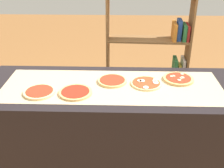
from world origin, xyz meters
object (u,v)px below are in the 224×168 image
object	(u,v)px
bookshelf	(157,66)
pizza_plain_2	(112,81)
pizza_plain_0	(39,92)
pizza_mushroom_4	(178,79)
pizza_plain_1	(75,92)
pizza_mozzarella_3	(146,83)

from	to	relation	value
bookshelf	pizza_plain_2	bearing A→B (deg)	-117.32
bookshelf	pizza_plain_0	bearing A→B (deg)	-131.86
bookshelf	pizza_mushroom_4	bearing A→B (deg)	-86.93
pizza_plain_1	pizza_plain_2	distance (m)	0.33
pizza_plain_1	bookshelf	world-z (taller)	bookshelf
pizza_plain_0	pizza_mushroom_4	xyz separation A→B (m)	(1.07, 0.25, 0.00)
pizza_plain_0	pizza_plain_1	world-z (taller)	pizza_plain_0
pizza_plain_2	pizza_mozzarella_3	size ratio (longest dim) A/B	0.95
pizza_plain_2	pizza_mushroom_4	xyz separation A→B (m)	(0.54, 0.05, 0.00)
pizza_plain_1	pizza_mozzarella_3	xyz separation A→B (m)	(0.54, 0.16, 0.00)
pizza_plain_0	pizza_plain_1	distance (m)	0.27
bookshelf	pizza_mozzarella_3	bearing A→B (deg)	-102.62
pizza_plain_1	pizza_plain_2	size ratio (longest dim) A/B	1.08
pizza_mushroom_4	pizza_plain_1	bearing A→B (deg)	-162.97
pizza_mozzarella_3	pizza_mushroom_4	size ratio (longest dim) A/B	0.98
pizza_plain_0	pizza_plain_1	size ratio (longest dim) A/B	0.95
pizza_plain_0	pizza_mushroom_4	world-z (taller)	pizza_mushroom_4
pizza_mushroom_4	bookshelf	distance (m)	0.94
pizza_plain_0	bookshelf	size ratio (longest dim) A/B	0.17
pizza_mozzarella_3	pizza_mushroom_4	world-z (taller)	pizza_mushroom_4
pizza_plain_1	bookshelf	size ratio (longest dim) A/B	0.18
pizza_plain_0	pizza_mushroom_4	bearing A→B (deg)	13.12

